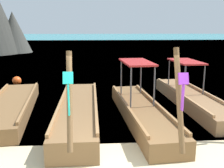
{
  "coord_description": "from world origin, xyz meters",
  "views": [
    {
      "loc": [
        -0.55,
        -4.28,
        3.08
      ],
      "look_at": [
        0.0,
        4.13,
        1.21
      ],
      "focal_mm": 41.06,
      "sensor_mm": 36.0,
      "label": 1
    }
  ],
  "objects": [
    {
      "name": "longtail_boat_turquoise_ribbon",
      "position": [
        -1.14,
        3.97,
        0.31
      ],
      "size": [
        1.32,
        6.49,
        2.61
      ],
      "color": "brown",
      "rests_on": "ground"
    },
    {
      "name": "longtail_boat_violet_ribbon",
      "position": [
        0.97,
        3.89,
        0.33
      ],
      "size": [
        1.58,
        6.37,
        2.67
      ],
      "color": "brown",
      "rests_on": "ground"
    },
    {
      "name": "longtail_boat_pink_ribbon",
      "position": [
        -3.61,
        4.83,
        0.26
      ],
      "size": [
        1.99,
        6.24,
        2.5
      ],
      "color": "brown",
      "rests_on": "ground"
    },
    {
      "name": "sea_water",
      "position": [
        0.0,
        62.13,
        0.0
      ],
      "size": [
        120.0,
        120.0,
        0.0
      ],
      "primitive_type": "plane",
      "color": "teal",
      "rests_on": "ground"
    },
    {
      "name": "mooring_buoy_near",
      "position": [
        -4.82,
        9.62,
        0.24
      ],
      "size": [
        0.48,
        0.48,
        0.48
      ],
      "color": "#EA5119",
      "rests_on": "sea_water"
    },
    {
      "name": "longtail_boat_orange_ribbon",
      "position": [
        3.27,
        5.36,
        0.31
      ],
      "size": [
        1.43,
        6.46,
        2.5
      ],
      "color": "olive",
      "rests_on": "ground"
    }
  ]
}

